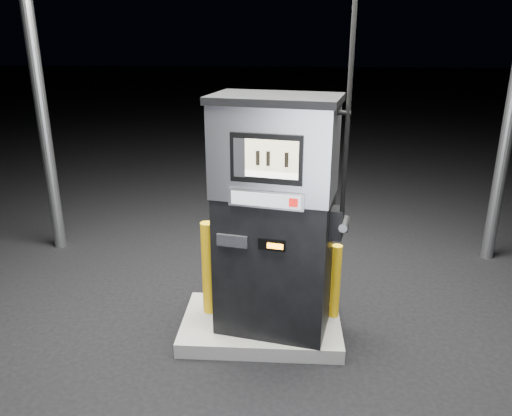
{
  "coord_description": "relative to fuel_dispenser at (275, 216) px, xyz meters",
  "views": [
    {
      "loc": [
        0.21,
        -4.41,
        2.93
      ],
      "look_at": [
        -0.05,
        0.0,
        1.35
      ],
      "focal_mm": 35.0,
      "sensor_mm": 36.0,
      "label": 1
    }
  ],
  "objects": [
    {
      "name": "ground",
      "position": [
        -0.12,
        0.1,
        -1.31
      ],
      "size": [
        80.0,
        80.0,
        0.0
      ],
      "primitive_type": "plane",
      "color": "black",
      "rests_on": "ground"
    },
    {
      "name": "pump_island",
      "position": [
        -0.12,
        0.1,
        -1.24
      ],
      "size": [
        1.6,
        1.0,
        0.15
      ],
      "primitive_type": "cube",
      "color": "#63635F",
      "rests_on": "ground"
    },
    {
      "name": "fuel_dispenser",
      "position": [
        0.0,
        0.0,
        0.0
      ],
      "size": [
        1.31,
        0.89,
        4.7
      ],
      "rotation": [
        0.0,
        0.0,
        -0.21
      ],
      "color": "black",
      "rests_on": "pump_island"
    },
    {
      "name": "bollard_left",
      "position": [
        -0.67,
        0.23,
        -0.67
      ],
      "size": [
        0.17,
        0.17,
        0.99
      ],
      "primitive_type": "cylinder",
      "rotation": [
        0.0,
        0.0,
        0.31
      ],
      "color": "yellow",
      "rests_on": "pump_island"
    },
    {
      "name": "bollard_right",
      "position": [
        0.62,
        0.22,
        -0.77
      ],
      "size": [
        0.11,
        0.11,
        0.79
      ],
      "primitive_type": "cylinder",
      "rotation": [
        0.0,
        0.0,
        0.04
      ],
      "color": "yellow",
      "rests_on": "pump_island"
    }
  ]
}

